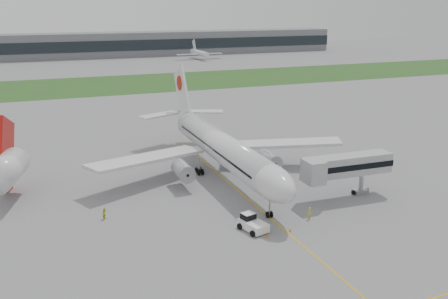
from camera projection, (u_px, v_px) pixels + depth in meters
name	position (u px, v px, depth m)	size (l,w,h in m)	color
ground	(230.00, 184.00, 85.85)	(600.00, 600.00, 0.00)	gray
apron_markings	(242.00, 194.00, 81.39)	(70.00, 70.00, 0.04)	gold
grass_strip	(113.00, 85.00, 193.02)	(600.00, 50.00, 0.02)	#2B4E1D
terminal_building	(81.00, 45.00, 289.19)	(320.00, 22.30, 14.00)	slate
airliner	(220.00, 145.00, 88.62)	(48.13, 53.95, 17.88)	silver
pushback_tug	(252.00, 223.00, 68.23)	(3.70, 4.68, 2.16)	white
jet_bridge	(343.00, 166.00, 78.19)	(15.59, 4.44, 7.19)	#9A9A9D
safety_cone_left	(267.00, 236.00, 66.11)	(0.40, 0.40, 0.55)	#DA5F0B
safety_cone_right	(290.00, 230.00, 67.81)	(0.37, 0.37, 0.50)	#DA5F0B
ground_crew_near	(309.00, 213.00, 71.57)	(0.67, 0.44, 1.84)	gold
ground_crew_far	(105.00, 214.00, 71.69)	(0.81, 0.63, 1.66)	gold
neighbor_aircraft	(6.00, 168.00, 77.52)	(7.09, 16.61, 13.40)	#A90E09
distant_aircraft_right	(199.00, 59.00, 282.56)	(26.73, 23.59, 10.22)	silver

